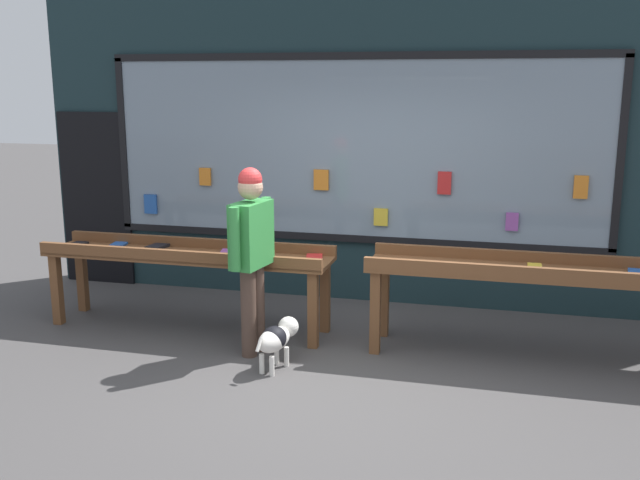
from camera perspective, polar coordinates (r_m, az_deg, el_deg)
ground_plane at (r=6.09m, az=0.46°, el=-11.15°), size 40.00×40.00×0.00m
shopfront_facade at (r=7.95m, az=4.18°, el=8.09°), size 7.90×0.29×3.71m
display_table_left at (r=7.24m, az=-10.54°, el=-1.58°), size 2.93×0.63×0.87m
display_table_right at (r=6.60m, az=16.60°, el=-2.93°), size 2.93×0.66×0.92m
person_browsing at (r=6.40m, az=-5.50°, el=-0.50°), size 0.29×0.67×1.72m
small_dog at (r=6.24m, az=-3.50°, el=-7.81°), size 0.30×0.60×0.41m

